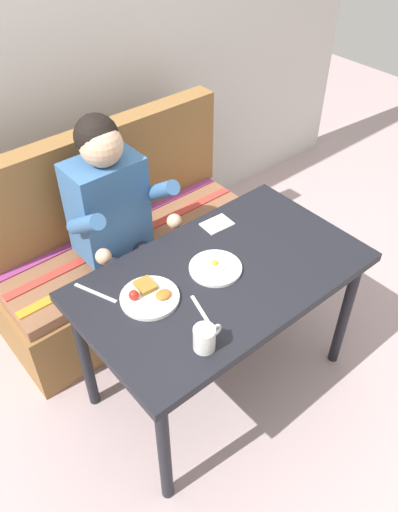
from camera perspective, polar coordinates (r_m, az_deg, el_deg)
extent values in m
plane|color=#B0999B|center=(2.64, 2.16, -13.51)|extent=(8.00, 8.00, 0.00)
cube|color=beige|center=(2.72, -16.52, 21.59)|extent=(4.40, 0.10, 2.60)
cube|color=black|center=(2.09, 2.64, -2.29)|extent=(1.20, 0.70, 0.04)
cylinder|color=black|center=(2.05, -3.91, -21.02)|extent=(0.05, 0.05, 0.69)
cylinder|color=black|center=(2.54, 16.02, -6.20)|extent=(0.05, 0.05, 0.69)
cylinder|color=black|center=(2.34, -12.68, -10.86)|extent=(0.05, 0.05, 0.69)
cylinder|color=black|center=(2.78, 6.69, 0.41)|extent=(0.05, 0.05, 0.69)
cube|color=olive|center=(2.87, -7.35, -2.01)|extent=(1.44, 0.56, 0.40)
cube|color=#8A5B3F|center=(2.72, -7.76, 1.51)|extent=(1.40, 0.52, 0.06)
cube|color=olive|center=(2.70, -10.99, 8.70)|extent=(1.44, 0.12, 0.54)
cube|color=orange|center=(2.60, -6.10, 0.57)|extent=(1.38, 0.05, 0.01)
cube|color=#C63D33|center=(2.69, -7.83, 2.07)|extent=(1.38, 0.05, 0.01)
cube|color=#93387A|center=(2.79, -9.44, 3.45)|extent=(1.38, 0.05, 0.01)
cube|color=#3A669A|center=(2.42, -10.18, 5.53)|extent=(0.34, 0.22, 0.48)
sphere|color=#DBAD89|center=(2.24, -10.90, 12.07)|extent=(0.19, 0.19, 0.19)
sphere|color=black|center=(2.25, -11.41, 13.00)|extent=(0.19, 0.19, 0.19)
cylinder|color=#3A669A|center=(2.21, -12.60, 3.48)|extent=(0.07, 0.29, 0.23)
cylinder|color=#3A669A|center=(2.37, -4.67, 7.19)|extent=(0.07, 0.29, 0.23)
sphere|color=#DBAD89|center=(2.19, -10.65, -0.04)|extent=(0.07, 0.07, 0.07)
sphere|color=#DBAD89|center=(2.34, -2.79, 3.92)|extent=(0.07, 0.07, 0.07)
cylinder|color=#232333|center=(2.43, -9.07, -1.62)|extent=(0.09, 0.34, 0.09)
cylinder|color=#232333|center=(2.51, -6.31, -8.01)|extent=(0.08, 0.08, 0.52)
cube|color=black|center=(2.66, -5.17, -12.07)|extent=(0.09, 0.20, 0.05)
cylinder|color=#232333|center=(2.49, -5.81, 0.09)|extent=(0.09, 0.34, 0.09)
cylinder|color=#232333|center=(2.57, -3.20, -6.19)|extent=(0.08, 0.08, 0.52)
cube|color=black|center=(2.72, -2.23, -10.25)|extent=(0.09, 0.20, 0.05)
cylinder|color=white|center=(1.98, -5.53, -4.66)|extent=(0.23, 0.23, 0.02)
cube|color=olive|center=(2.00, -6.01, -3.30)|extent=(0.07, 0.09, 0.02)
sphere|color=red|center=(1.96, -7.31, -4.36)|extent=(0.04, 0.04, 0.04)
ellipsoid|color=#CC6623|center=(1.96, -4.02, -4.32)|extent=(0.06, 0.05, 0.02)
cylinder|color=white|center=(2.09, 1.85, -1.36)|extent=(0.22, 0.22, 0.01)
ellipsoid|color=white|center=(2.08, 1.85, -1.12)|extent=(0.09, 0.08, 0.01)
sphere|color=yellow|center=(2.08, 1.80, -0.79)|extent=(0.03, 0.03, 0.03)
cylinder|color=white|center=(1.78, 0.60, -9.22)|extent=(0.08, 0.08, 0.09)
cylinder|color=brown|center=(1.75, 0.61, -8.36)|extent=(0.07, 0.07, 0.01)
torus|color=white|center=(1.80, 1.87, -8.29)|extent=(0.05, 0.01, 0.05)
cube|color=silver|center=(2.32, 2.03, 3.59)|extent=(0.14, 0.11, 0.01)
cube|color=silver|center=(1.93, 0.24, -6.16)|extent=(0.06, 0.17, 0.00)
cube|color=silver|center=(2.03, -11.52, -4.08)|extent=(0.09, 0.19, 0.00)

